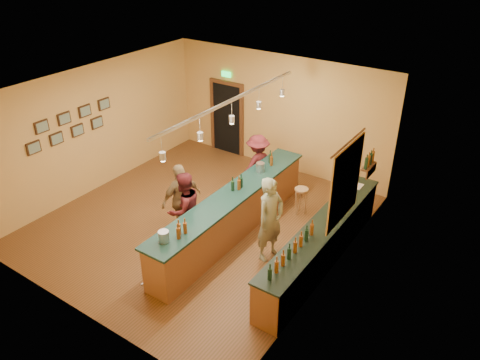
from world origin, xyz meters
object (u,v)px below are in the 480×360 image
Objects in this scene: tasting_bar at (233,211)px; back_counter at (322,243)px; customer_a at (184,209)px; customer_b at (182,199)px; bar_stool at (301,194)px; customer_c at (257,165)px; bartender at (270,219)px.

back_counter is at bearing 5.03° from tasting_bar.
customer_b is at bearing -119.88° from customer_a.
tasting_bar is at bearing -117.21° from bar_stool.
customer_c is at bearing -170.45° from customer_a.
customer_b reaches higher than customer_c.
bartender is 2.75× the size of bar_stool.
customer_c reaches higher than bar_stool.
bartender is (-0.98, -0.40, 0.43)m from back_counter.
customer_a is 1.01× the size of customer_b.
customer_b is at bearing -153.13° from tasting_bar.
bartender reaches higher than bar_stool.
customer_c is (-1.63, 2.11, -0.12)m from bartender.
back_counter is 2.73× the size of customer_b.
customer_b reaches higher than tasting_bar.
tasting_bar is 3.06× the size of customer_b.
tasting_bar is at bearing 134.16° from customer_b.
bartender reaches higher than customer_a.
bartender reaches higher than customer_c.
bartender reaches higher than customer_b.
bartender is at bearing 115.19° from customer_b.
bar_stool is (0.84, 1.63, -0.08)m from tasting_bar.
bar_stool is (1.51, 2.44, -0.32)m from customer_a.
back_counter is at bearing -50.03° from bar_stool.
customer_a is (-0.67, -0.81, 0.24)m from tasting_bar.
customer_a is at bearing -160.00° from back_counter.
customer_a is 2.52× the size of bar_stool.
customer_a is 0.45m from customer_b.
bar_stool is (-1.22, 1.45, 0.04)m from back_counter.
customer_b reaches higher than bar_stool.
back_counter is 1.14m from bartender.
bartender is 1.09× the size of customer_a.
customer_a is at bearing 15.52° from customer_c.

